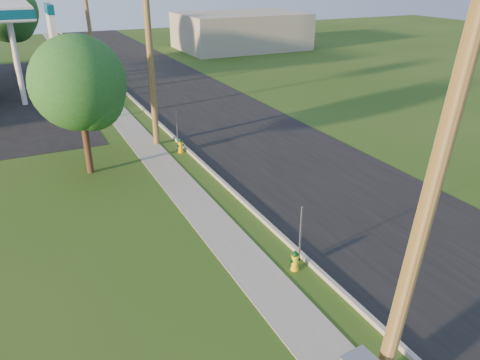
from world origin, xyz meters
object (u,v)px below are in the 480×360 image
(tree_verge, at_px, (81,87))
(hydrant_near, at_px, (295,261))
(utility_pole_near, at_px, (429,199))
(hydrant_far, at_px, (122,92))
(utility_pole_mid, at_px, (150,49))
(utility_pole_far, at_px, (88,20))
(hydrant_mid, at_px, (180,146))
(tree_lot, at_px, (8,14))
(price_pylon, at_px, (53,31))

(tree_verge, xyz_separation_m, hydrant_near, (4.28, -10.59, -3.63))
(utility_pole_near, distance_m, hydrant_near, 6.66)
(tree_verge, height_order, hydrant_far, tree_verge)
(utility_pole_near, bearing_deg, tree_verge, 103.66)
(utility_pole_mid, distance_m, utility_pole_far, 18.00)
(utility_pole_far, height_order, tree_verge, utility_pole_far)
(utility_pole_mid, xyz_separation_m, hydrant_mid, (0.72, -1.79, -4.59))
(utility_pole_near, relative_size, tree_verge, 1.54)
(tree_lot, height_order, hydrant_mid, tree_lot)
(utility_pole_mid, distance_m, hydrant_near, 13.88)
(hydrant_near, bearing_deg, tree_lot, 99.59)
(hydrant_far, bearing_deg, tree_lot, 116.24)
(hydrant_far, bearing_deg, tree_verge, -108.29)
(utility_pole_far, relative_size, hydrant_mid, 12.72)
(hydrant_far, bearing_deg, price_pylon, -130.15)
(utility_pole_mid, distance_m, hydrant_far, 11.86)
(price_pylon, relative_size, hydrant_near, 9.83)
(hydrant_mid, bearing_deg, price_pylon, 122.39)
(tree_verge, bearing_deg, utility_pole_far, 79.58)
(utility_pole_far, xyz_separation_m, price_pylon, (-3.90, -12.50, 0.63))
(tree_lot, distance_m, hydrant_near, 37.75)
(utility_pole_near, xyz_separation_m, hydrant_near, (0.51, 4.92, -4.46))
(hydrant_near, relative_size, hydrant_far, 0.99)
(utility_pole_mid, distance_m, hydrant_mid, 4.98)
(hydrant_near, bearing_deg, hydrant_mid, 88.94)
(hydrant_near, bearing_deg, utility_pole_mid, 92.25)
(tree_verge, bearing_deg, tree_lot, 94.24)
(utility_pole_far, relative_size, hydrant_near, 13.63)
(utility_pole_near, distance_m, tree_verge, 15.98)
(tree_lot, distance_m, hydrant_mid, 26.85)
(tree_verge, xyz_separation_m, hydrant_mid, (4.49, 0.70, -3.61))
(utility_pole_mid, relative_size, tree_lot, 1.25)
(utility_pole_far, bearing_deg, hydrant_mid, -87.90)
(price_pylon, distance_m, hydrant_near, 19.76)
(hydrant_near, xyz_separation_m, hydrant_far, (0.15, 23.98, 0.00))
(utility_pole_near, distance_m, tree_lot, 42.24)
(price_pylon, xyz_separation_m, hydrant_far, (4.56, 5.41, -5.09))
(utility_pole_near, height_order, tree_lot, utility_pole_near)
(utility_pole_mid, bearing_deg, hydrant_near, -87.75)
(utility_pole_mid, bearing_deg, hydrant_far, 86.54)
(price_pylon, distance_m, hydrant_far, 8.71)
(utility_pole_far, height_order, hydrant_mid, utility_pole_far)
(utility_pole_mid, xyz_separation_m, tree_verge, (-3.77, -2.49, -0.98))
(utility_pole_near, bearing_deg, price_pylon, 99.42)
(utility_pole_mid, xyz_separation_m, hydrant_near, (0.51, -13.08, -4.61))
(tree_lot, bearing_deg, utility_pole_near, -82.21)
(utility_pole_mid, height_order, hydrant_mid, utility_pole_mid)
(utility_pole_far, xyz_separation_m, tree_lot, (-5.72, 5.85, 0.26))
(utility_pole_near, relative_size, utility_pole_far, 1.00)
(utility_pole_near, height_order, hydrant_near, utility_pole_near)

